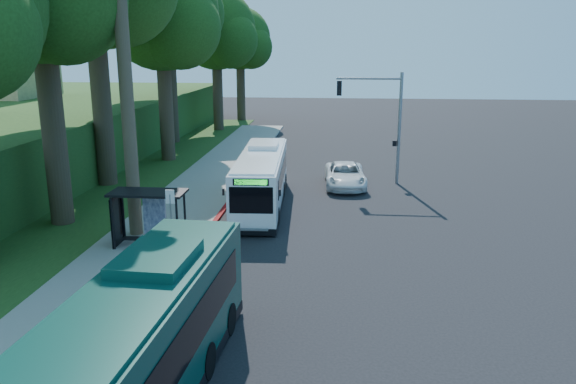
# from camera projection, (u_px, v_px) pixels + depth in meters

# --- Properties ---
(ground) EXTENTS (140.00, 140.00, 0.00)m
(ground) POSITION_uv_depth(u_px,v_px,m) (315.00, 231.00, 26.76)
(ground) COLOR black
(ground) RESTS_ON ground
(sidewalk) EXTENTS (4.50, 70.00, 0.12)m
(sidewalk) POSITION_uv_depth(u_px,v_px,m) (165.00, 225.00, 27.40)
(sidewalk) COLOR gray
(sidewalk) RESTS_ON ground
(red_curb) EXTENTS (0.25, 30.00, 0.13)m
(red_curb) POSITION_uv_depth(u_px,v_px,m) (190.00, 256.00, 23.34)
(red_curb) COLOR maroon
(red_curb) RESTS_ON ground
(grass_verge) EXTENTS (8.00, 70.00, 0.06)m
(grass_verge) POSITION_uv_depth(u_px,v_px,m) (96.00, 196.00, 32.73)
(grass_verge) COLOR #234719
(grass_verge) RESTS_ON ground
(bus_shelter) EXTENTS (3.20, 1.51, 2.55)m
(bus_shelter) POSITION_uv_depth(u_px,v_px,m) (144.00, 207.00, 24.20)
(bus_shelter) COLOR black
(bus_shelter) RESTS_ON ground
(stop_sign_pole) EXTENTS (0.35, 0.06, 3.17)m
(stop_sign_pole) POSITION_uv_depth(u_px,v_px,m) (171.00, 217.00, 21.90)
(stop_sign_pole) COLOR gray
(stop_sign_pole) RESTS_ON ground
(traffic_signal_pole) EXTENTS (4.10, 0.30, 7.00)m
(traffic_signal_pole) POSITION_uv_depth(u_px,v_px,m) (383.00, 114.00, 34.94)
(traffic_signal_pole) COLOR gray
(traffic_signal_pole) RESTS_ON ground
(tree_2) EXTENTS (8.82, 8.40, 15.12)m
(tree_2) POSITION_uv_depth(u_px,v_px,m) (162.00, 18.00, 40.57)
(tree_2) COLOR #382B1E
(tree_2) RESTS_ON ground
(tree_3) EXTENTS (10.08, 9.60, 17.28)m
(tree_3) POSITION_uv_depth(u_px,v_px,m) (168.00, 4.00, 48.07)
(tree_3) COLOR #382B1E
(tree_3) RESTS_ON ground
(tree_4) EXTENTS (8.40, 8.00, 14.14)m
(tree_4) POSITION_uv_depth(u_px,v_px,m) (217.00, 33.00, 56.13)
(tree_4) COLOR #382B1E
(tree_4) RESTS_ON ground
(tree_5) EXTENTS (7.35, 7.00, 12.86)m
(tree_5) POSITION_uv_depth(u_px,v_px,m) (241.00, 42.00, 63.94)
(tree_5) COLOR #382B1E
(tree_5) RESTS_ON ground
(white_bus) EXTENTS (2.84, 10.84, 3.20)m
(white_bus) POSITION_uv_depth(u_px,v_px,m) (262.00, 178.00, 30.69)
(white_bus) COLOR white
(white_bus) RESTS_ON ground
(teal_bus) EXTENTS (3.14, 11.96, 3.53)m
(teal_bus) POSITION_uv_depth(u_px,v_px,m) (131.00, 356.00, 12.77)
(teal_bus) COLOR #0A3B32
(teal_bus) RESTS_ON ground
(pickup) EXTENTS (2.70, 5.38, 1.46)m
(pickup) POSITION_uv_depth(u_px,v_px,m) (345.00, 175.00, 35.00)
(pickup) COLOR white
(pickup) RESTS_ON ground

